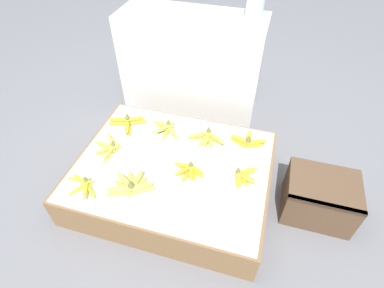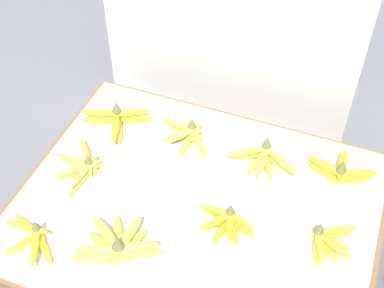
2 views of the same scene
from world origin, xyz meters
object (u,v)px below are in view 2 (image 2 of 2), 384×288
(banana_bunch_back_left, at_px, (116,119))
(banana_bunch_back_midleft, at_px, (188,134))
(banana_bunch_middle_left, at_px, (82,166))
(banana_bunch_middle_midright, at_px, (226,221))
(banana_bunch_front_left, at_px, (32,236))
(banana_bunch_back_right, at_px, (340,170))
(banana_bunch_back_midright, at_px, (263,158))
(banana_bunch_front_midleft, at_px, (117,245))
(banana_bunch_middle_right, at_px, (328,241))

(banana_bunch_back_left, xyz_separation_m, banana_bunch_back_midleft, (0.27, 0.02, -0.00))
(banana_bunch_middle_left, bearing_deg, banana_bunch_middle_midright, -4.49)
(banana_bunch_middle_left, distance_m, banana_bunch_back_midleft, 0.38)
(banana_bunch_front_left, relative_size, banana_bunch_back_right, 0.90)
(banana_bunch_front_left, height_order, banana_bunch_back_midright, banana_bunch_back_midright)
(banana_bunch_front_midleft, bearing_deg, banana_bunch_middle_midright, 37.10)
(banana_bunch_middle_midright, height_order, banana_bunch_back_left, banana_bunch_back_left)
(banana_bunch_back_midright, relative_size, banana_bunch_back_right, 1.08)
(banana_bunch_front_midleft, xyz_separation_m, banana_bunch_back_left, (-0.25, 0.48, -0.00))
(banana_bunch_middle_left, relative_size, banana_bunch_back_midleft, 1.09)
(banana_bunch_middle_left, distance_m, banana_bunch_back_left, 0.24)
(banana_bunch_back_midleft, bearing_deg, banana_bunch_front_left, -116.40)
(banana_bunch_back_left, relative_size, banana_bunch_back_right, 1.09)
(banana_bunch_back_midleft, bearing_deg, banana_bunch_middle_right, -25.63)
(banana_bunch_middle_left, xyz_separation_m, banana_bunch_middle_right, (0.83, 0.00, 0.00))
(banana_bunch_front_left, bearing_deg, banana_bunch_front_midleft, 12.49)
(banana_bunch_back_right, bearing_deg, banana_bunch_back_midleft, -177.60)
(banana_bunch_middle_left, height_order, banana_bunch_back_midleft, banana_bunch_back_midleft)
(banana_bunch_back_left, relative_size, banana_bunch_back_midright, 1.01)
(banana_bunch_middle_midright, bearing_deg, banana_bunch_back_left, 151.32)
(banana_bunch_middle_left, relative_size, banana_bunch_middle_midright, 1.22)
(banana_bunch_middle_left, height_order, banana_bunch_back_midright, banana_bunch_back_midright)
(banana_bunch_middle_midright, bearing_deg, banana_bunch_middle_left, 175.51)
(banana_bunch_back_right, bearing_deg, banana_bunch_back_left, -176.68)
(banana_bunch_middle_right, height_order, banana_bunch_back_right, banana_bunch_back_right)
(banana_bunch_back_midright, bearing_deg, banana_bunch_back_left, -178.84)
(banana_bunch_middle_right, height_order, banana_bunch_back_left, banana_bunch_back_left)
(banana_bunch_front_left, bearing_deg, banana_bunch_back_right, 35.80)
(banana_bunch_middle_midright, bearing_deg, banana_bunch_back_midright, 82.97)
(banana_bunch_front_midleft, relative_size, banana_bunch_back_left, 1.00)
(banana_bunch_front_midleft, height_order, banana_bunch_back_left, banana_bunch_front_midleft)
(banana_bunch_front_midleft, distance_m, banana_bunch_middle_left, 0.35)
(banana_bunch_back_midleft, relative_size, banana_bunch_back_right, 0.94)
(banana_bunch_middle_right, distance_m, banana_bunch_back_midleft, 0.61)
(banana_bunch_back_left, relative_size, banana_bunch_back_midleft, 1.16)
(banana_bunch_front_midleft, relative_size, banana_bunch_back_midright, 1.00)
(banana_bunch_back_midleft, height_order, banana_bunch_back_midright, banana_bunch_back_midright)
(banana_bunch_middle_midright, distance_m, banana_bunch_back_midleft, 0.39)
(banana_bunch_middle_left, height_order, banana_bunch_back_left, banana_bunch_back_left)
(banana_bunch_front_left, xyz_separation_m, banana_bunch_middle_left, (0.00, 0.30, 0.00))
(banana_bunch_back_midleft, bearing_deg, banana_bunch_front_midleft, -92.62)
(banana_bunch_front_left, relative_size, banana_bunch_back_left, 0.83)
(banana_bunch_back_midleft, distance_m, banana_bunch_back_midright, 0.28)
(banana_bunch_front_midleft, height_order, banana_bunch_middle_left, banana_bunch_front_midleft)
(banana_bunch_front_left, relative_size, banana_bunch_middle_left, 0.88)
(banana_bunch_front_midleft, distance_m, banana_bunch_back_left, 0.54)
(banana_bunch_middle_right, height_order, banana_bunch_back_midright, banana_bunch_back_midright)
(banana_bunch_front_midleft, bearing_deg, banana_bunch_front_left, -167.51)
(banana_bunch_back_left, distance_m, banana_bunch_back_midright, 0.55)
(banana_bunch_back_left, height_order, banana_bunch_back_right, banana_bunch_back_right)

